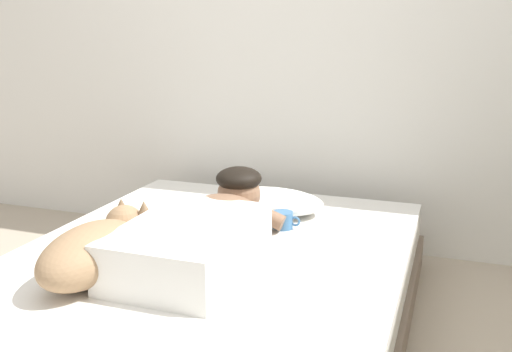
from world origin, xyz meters
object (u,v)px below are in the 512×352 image
at_px(bed, 208,293).
at_px(cell_phone, 205,281).
at_px(person_lying, 206,230).
at_px(dog, 96,249).
at_px(coffee_cup, 283,220).
at_px(pillow, 270,201).

xyz_separation_m(bed, cell_phone, (0.10, -0.24, 0.17)).
bearing_deg(cell_phone, person_lying, 113.19).
bearing_deg(dog, bed, 50.08).
bearing_deg(bed, cell_phone, -66.89).
height_order(person_lying, cell_phone, person_lying).
relative_size(person_lying, coffee_cup, 7.36).
bearing_deg(bed, dog, -129.92).
height_order(bed, cell_phone, cell_phone).
bearing_deg(cell_phone, coffee_cup, 81.68).
distance_m(person_lying, coffee_cup, 0.45).
bearing_deg(pillow, cell_phone, -87.57).
height_order(pillow, cell_phone, pillow).
bearing_deg(cell_phone, bed, 113.11).
height_order(bed, person_lying, person_lying).
distance_m(bed, cell_phone, 0.32).
height_order(coffee_cup, cell_phone, coffee_cup).
bearing_deg(coffee_cup, dog, -123.58).
relative_size(bed, dog, 3.41).
bearing_deg(pillow, bed, -96.85).
bearing_deg(bed, pillow, 83.15).
relative_size(bed, person_lying, 2.13).
bearing_deg(bed, person_lying, -67.63).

